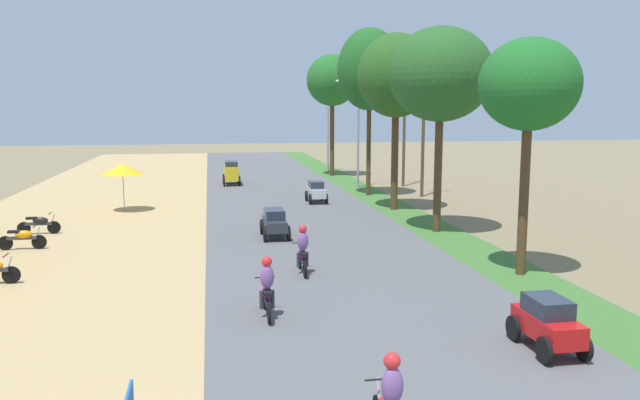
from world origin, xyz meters
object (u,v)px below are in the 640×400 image
at_px(streetlamp_mid, 328,117).
at_px(car_van_yellow, 231,171).
at_px(vendor_umbrella, 123,169).
at_px(car_sedan_charcoal, 275,222).
at_px(parked_motorbike_fifth, 23,237).
at_px(car_hatchback_silver, 316,191).
at_px(utility_pole_far, 424,118).
at_px(median_tree_second, 441,75).
at_px(utility_pole_near, 404,114).
at_px(car_hatchback_red, 548,322).
at_px(median_tree_fourth, 370,70).
at_px(parked_motorbike_sixth, 39,223).
at_px(median_tree_fifth, 332,81).
at_px(median_tree_third, 396,76).
at_px(motorbike_ahead_third, 302,251).
at_px(motorbike_ahead_second, 267,288).
at_px(median_tree_nearest, 529,86).
at_px(streetlamp_near, 358,124).

height_order(streetlamp_mid, car_van_yellow, streetlamp_mid).
bearing_deg(vendor_umbrella, car_sedan_charcoal, -48.81).
height_order(parked_motorbike_fifth, car_hatchback_silver, car_hatchback_silver).
bearing_deg(utility_pole_far, median_tree_second, -105.82).
bearing_deg(car_sedan_charcoal, utility_pole_near, 56.38).
height_order(parked_motorbike_fifth, car_hatchback_red, car_hatchback_red).
bearing_deg(utility_pole_near, car_sedan_charcoal, -123.62).
height_order(median_tree_fourth, streetlamp_mid, median_tree_fourth).
bearing_deg(parked_motorbike_sixth, median_tree_fifth, 50.74).
height_order(median_tree_fifth, car_sedan_charcoal, median_tree_fifth).
height_order(median_tree_fifth, utility_pole_far, median_tree_fifth).
distance_m(car_hatchback_red, car_hatchback_silver, 22.99).
distance_m(median_tree_third, median_tree_fourth, 5.69).
distance_m(median_tree_fifth, motorbike_ahead_third, 30.94).
bearing_deg(car_sedan_charcoal, vendor_umbrella, 131.19).
height_order(utility_pole_near, motorbike_ahead_second, utility_pole_near).
bearing_deg(median_tree_fourth, utility_pole_far, -14.92).
xyz_separation_m(median_tree_nearest, utility_pole_far, (2.92, 18.37, -1.33)).
relative_size(parked_motorbike_fifth, car_sedan_charcoal, 0.80).
bearing_deg(median_tree_second, car_hatchback_red, -100.15).
xyz_separation_m(parked_motorbike_sixth, car_van_yellow, (8.88, 16.20, 0.47)).
distance_m(median_tree_third, car_sedan_charcoal, 11.46).
distance_m(median_tree_nearest, streetlamp_near, 23.31).
xyz_separation_m(parked_motorbike_fifth, parked_motorbike_sixth, (-0.14, 3.06, 0.00)).
bearing_deg(median_tree_third, motorbike_ahead_second, -117.00).
distance_m(vendor_umbrella, streetlamp_near, 16.65).
relative_size(vendor_umbrella, median_tree_second, 0.28).
bearing_deg(median_tree_third, median_tree_fourth, 89.93).
distance_m(parked_motorbike_fifth, median_tree_nearest, 19.45).
bearing_deg(streetlamp_mid, parked_motorbike_sixth, -125.34).
relative_size(car_sedan_charcoal, motorbike_ahead_third, 1.26).
xyz_separation_m(streetlamp_mid, car_sedan_charcoal, (-7.42, -27.08, -3.94)).
distance_m(median_tree_fifth, car_hatchback_silver, 16.06).
bearing_deg(streetlamp_mid, streetlamp_near, -90.00).
height_order(vendor_umbrella, utility_pole_near, utility_pole_near).
relative_size(median_tree_fifth, motorbike_ahead_third, 5.34).
height_order(streetlamp_near, car_hatchback_red, streetlamp_near).
bearing_deg(car_van_yellow, car_hatchback_silver, -64.10).
distance_m(parked_motorbike_sixth, car_sedan_charcoal, 10.34).
distance_m(median_tree_fifth, streetlamp_mid, 4.72).
relative_size(car_sedan_charcoal, motorbike_ahead_second, 1.26).
bearing_deg(car_hatchback_silver, parked_motorbike_sixth, -152.91).
relative_size(parked_motorbike_sixth, utility_pole_near, 0.18).
bearing_deg(motorbike_ahead_third, streetlamp_near, 72.06).
distance_m(vendor_umbrella, motorbike_ahead_third, 16.19).
bearing_deg(motorbike_ahead_third, car_hatchback_silver, 78.67).
xyz_separation_m(median_tree_fourth, streetlamp_mid, (0.28, 15.16, -3.14)).
height_order(median_tree_third, car_sedan_charcoal, median_tree_third).
bearing_deg(vendor_umbrella, parked_motorbike_fifth, -107.01).
bearing_deg(car_hatchback_red, utility_pole_near, 78.69).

